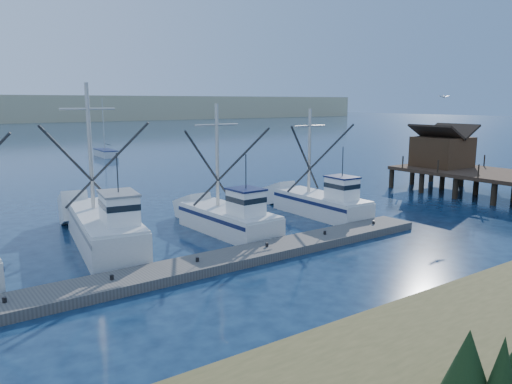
# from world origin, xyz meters

# --- Properties ---
(ground) EXTENTS (500.00, 500.00, 0.00)m
(ground) POSITION_xyz_m (0.00, 0.00, 0.00)
(ground) COLOR #0B1A32
(ground) RESTS_ON ground
(floating_dock) EXTENTS (32.49, 2.76, 0.43)m
(floating_dock) POSITION_xyz_m (-8.49, 5.13, 0.22)
(floating_dock) COLOR #5B5752
(floating_dock) RESTS_ON ground
(timber_pier) EXTENTS (7.00, 20.00, 8.00)m
(timber_pier) POSITION_xyz_m (21.50, 8.46, 2.57)
(timber_pier) COLOR black
(timber_pier) RESTS_ON ground
(trawler_fleet) EXTENTS (31.52, 9.88, 8.62)m
(trawler_fleet) POSITION_xyz_m (-9.27, 10.50, 0.96)
(trawler_fleet) COLOR silver
(trawler_fleet) RESTS_ON ground
(sailboat_near) EXTENTS (2.12, 5.69, 8.10)m
(sailboat_near) POSITION_xyz_m (6.04, 55.17, 0.49)
(sailboat_near) COLOR silver
(sailboat_near) RESTS_ON ground
(flying_gull) EXTENTS (1.20, 0.22, 0.22)m
(flying_gull) POSITION_xyz_m (17.68, 9.55, 8.00)
(flying_gull) COLOR white
(flying_gull) RESTS_ON ground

